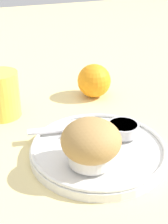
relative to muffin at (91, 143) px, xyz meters
The scene contains 8 objects.
ground_plane 0.08m from the muffin, 57.90° to the left, with size 3.00×3.00×0.00m, color beige.
plate 0.06m from the muffin, 46.88° to the left, with size 0.22×0.22×0.02m.
muffin is the anchor object (origin of this frame).
cream_ramekin 0.10m from the muffin, 31.67° to the left, with size 0.05×0.05×0.02m.
berry_pair 0.08m from the muffin, 78.74° to the left, with size 0.03×0.02×0.02m.
butter_knife 0.10m from the muffin, 69.17° to the left, with size 0.19×0.06×0.00m.
orange_fruit 0.27m from the muffin, 62.42° to the left, with size 0.07×0.07×0.07m.
juice_glass 0.25m from the muffin, 108.50° to the left, with size 0.07×0.07×0.09m.
Camera 1 is at (-0.19, -0.38, 0.29)m, focal length 50.00 mm.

